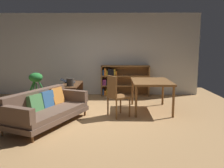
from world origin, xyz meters
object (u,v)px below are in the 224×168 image
open_laptop (69,82)px  dining_table (151,84)px  potted_floor_plant (36,85)px  dining_chair_near (116,94)px  desk_speaker (70,82)px  bookshelf (121,80)px  media_console (71,94)px  fabric_couch (45,108)px

open_laptop → dining_table: (2.26, -0.88, 0.09)m
open_laptop → potted_floor_plant: size_ratio=0.51×
potted_floor_plant → dining_chair_near: 2.52m
desk_speaker → potted_floor_plant: potted_floor_plant is taller
dining_table → bookshelf: 2.00m
open_laptop → dining_table: dining_table is taller
media_console → dining_table: dining_table is taller
potted_floor_plant → dining_table: 3.18m
potted_floor_plant → dining_table: size_ratio=0.69×
open_laptop → dining_chair_near: (1.38, -1.45, -0.07)m
dining_chair_near → bookshelf: 2.43m
dining_table → dining_chair_near: dining_chair_near is taller
open_laptop → desk_speaker: (0.16, -0.61, 0.08)m
media_console → desk_speaker: desk_speaker is taller
media_console → bookshelf: bookshelf is taller
desk_speaker → dining_chair_near: bearing=-34.5°
fabric_couch → potted_floor_plant: (-0.77, 1.68, 0.21)m
open_laptop → dining_chair_near: bearing=-46.4°
fabric_couch → desk_speaker: (0.25, 1.36, 0.35)m
desk_speaker → dining_chair_near: (1.21, -0.84, -0.15)m
dining_table → bookshelf: bookshelf is taller
media_console → desk_speaker: 0.54m
media_console → potted_floor_plant: size_ratio=1.46×
fabric_couch → open_laptop: size_ratio=4.49×
dining_table → desk_speaker: bearing=172.6°
desk_speaker → fabric_couch: bearing=-100.5°
potted_floor_plant → dining_chair_near: size_ratio=0.94×
fabric_couch → open_laptop: fabric_couch is taller
open_laptop → bookshelf: 1.83m
media_console → bookshelf: bearing=40.7°
fabric_couch → bookshelf: 3.38m
media_console → bookshelf: 1.89m
potted_floor_plant → fabric_couch: bearing=-65.4°
dining_chair_near → potted_floor_plant: bearing=152.8°
fabric_couch → dining_table: (2.35, 1.09, 0.36)m
media_console → dining_table: size_ratio=1.00×
open_laptop → desk_speaker: bearing=-74.9°
media_console → dining_table: bearing=-16.6°
potted_floor_plant → open_laptop: bearing=19.1°
fabric_couch → dining_chair_near: dining_chair_near is taller
media_console → potted_floor_plant: bearing=-177.1°
fabric_couch → dining_table: size_ratio=1.57×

